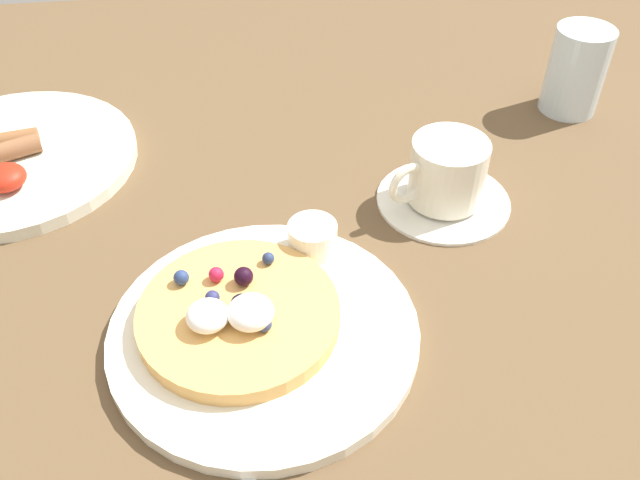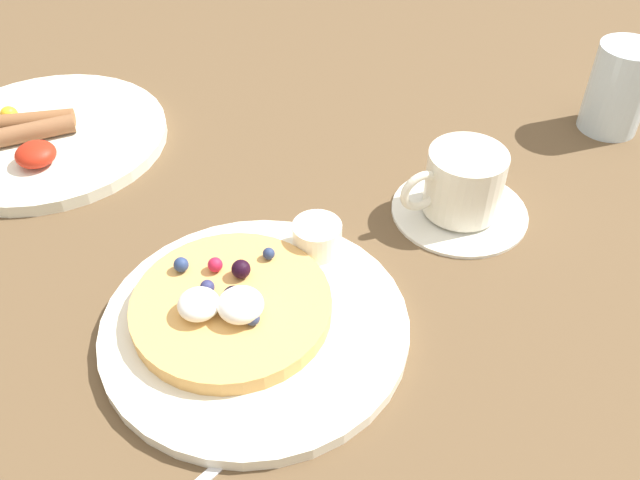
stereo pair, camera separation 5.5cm
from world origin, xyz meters
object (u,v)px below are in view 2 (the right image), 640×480
object	(u,v)px
syrup_ramekin	(315,237)
coffee_cup	(461,181)
water_glass	(616,88)
pancake_plate	(254,326)
breakfast_plate	(46,138)
coffee_saucer	(457,210)

from	to	relation	value
syrup_ramekin	coffee_cup	world-z (taller)	coffee_cup
syrup_ramekin	water_glass	xyz separation A→B (cm)	(33.66, 22.07, 2.41)
pancake_plate	coffee_cup	bearing A→B (deg)	38.46
syrup_ramekin	coffee_cup	xyz separation A→B (cm)	(13.98, 6.43, 1.39)
syrup_ramekin	breakfast_plate	xyz separation A→B (cm)	(-30.41, 18.86, -1.97)
syrup_ramekin	coffee_cup	size ratio (longest dim) A/B	0.43
pancake_plate	coffee_saucer	bearing A→B (deg)	38.35
syrup_ramekin	coffee_saucer	world-z (taller)	syrup_ramekin
coffee_saucer	coffee_cup	bearing A→B (deg)	-156.72
breakfast_plate	coffee_cup	size ratio (longest dim) A/B	2.55
coffee_saucer	water_glass	bearing A→B (deg)	38.57
pancake_plate	water_glass	bearing A→B (deg)	38.46
coffee_cup	coffee_saucer	bearing A→B (deg)	23.28
syrup_ramekin	water_glass	bearing A→B (deg)	33.24
breakfast_plate	coffee_cup	distance (cm)	46.22
coffee_saucer	coffee_cup	world-z (taller)	coffee_cup
syrup_ramekin	breakfast_plate	distance (cm)	35.84
breakfast_plate	water_glass	distance (cm)	64.31
pancake_plate	syrup_ramekin	distance (cm)	10.30
coffee_saucer	syrup_ramekin	bearing A→B (deg)	-155.30
pancake_plate	breakfast_plate	size ratio (longest dim) A/B	0.96
coffee_saucer	coffee_cup	xyz separation A→B (cm)	(-0.17, -0.07, 3.69)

